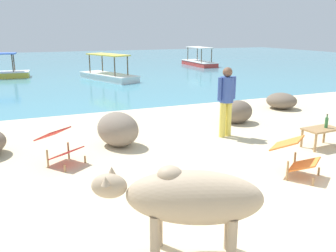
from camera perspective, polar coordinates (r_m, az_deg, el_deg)
sand_beach at (r=5.36m, az=17.88°, el=-12.80°), size 18.00×14.00×0.04m
water_surface at (r=25.85m, az=-15.61°, el=9.16°), size 60.00×36.00×0.03m
cow at (r=3.88m, az=3.40°, el=-11.44°), size 1.83×1.19×1.05m
low_bench_table at (r=8.18m, az=23.34°, el=-0.79°), size 0.79×0.49×0.42m
bottle at (r=8.22m, az=24.10°, el=0.54°), size 0.07×0.07×0.30m
deck_chair_near at (r=6.41m, az=19.78°, el=-4.36°), size 0.88×0.93×0.68m
deck_chair_far at (r=6.87m, az=-17.03°, el=-2.82°), size 0.89×0.93×0.68m
person_standing at (r=8.27m, az=9.38°, el=4.66°), size 0.50×0.32×1.62m
shore_rock_large at (r=9.71m, az=11.11°, el=2.27°), size 0.97×0.85×0.61m
shore_rock_medium at (r=11.86m, az=17.75°, el=3.88°), size 1.23×1.26×0.50m
shore_rock_small at (r=7.68m, az=-8.06°, el=-0.52°), size 1.15×1.24×0.74m
boat_red at (r=25.57m, az=5.02°, el=10.25°), size 1.20×3.69×1.29m
boat_white at (r=18.28m, az=-9.53°, el=8.14°), size 2.43×3.84×1.29m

